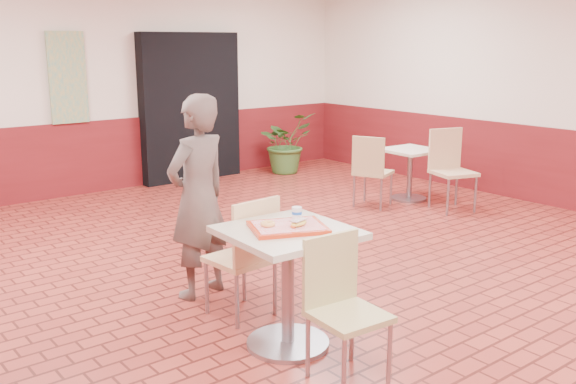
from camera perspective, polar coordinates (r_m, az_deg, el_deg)
room_shell at (r=5.16m, az=7.20°, el=6.80°), size 8.01×10.01×3.01m
wainscot_band at (r=5.36m, az=6.89°, el=-3.88°), size 8.00×10.00×1.00m
corridor_doorway at (r=9.81m, az=-8.66°, el=7.44°), size 1.60×0.22×2.20m
promo_poster at (r=9.06m, az=-18.99°, el=9.58°), size 0.50×0.03×1.20m
main_table at (r=4.38m, az=-0.01°, el=-6.79°), size 0.80×0.80×0.84m
chair_main_front at (r=4.04m, az=4.77°, el=-9.57°), size 0.45×0.45×0.91m
chair_main_back at (r=4.86m, az=-3.69°, el=-5.30°), size 0.47×0.47×0.95m
customer at (r=5.25m, az=-7.99°, el=-0.48°), size 0.69×0.53×1.67m
serving_tray at (r=4.29m, az=-0.01°, el=-3.15°), size 0.49×0.38×0.03m
ring_donut at (r=4.26m, az=-1.80°, el=-2.84°), size 0.13×0.13×0.03m
long_john_donut at (r=4.26m, az=0.94°, el=-2.78°), size 0.16×0.10×0.05m
paper_cup at (r=4.41m, az=0.79°, el=-1.89°), size 0.07×0.07×0.09m
second_table at (r=8.67m, az=10.81°, el=2.33°), size 0.65×0.65×0.68m
chair_second_left at (r=8.17m, az=7.40°, el=2.16°), size 0.56×0.56×0.92m
chair_second_front at (r=8.28m, az=14.20°, el=2.35°), size 0.59×0.59×1.01m
potted_plant at (r=10.30m, az=-0.21°, el=4.39°), size 0.94×0.84×0.96m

